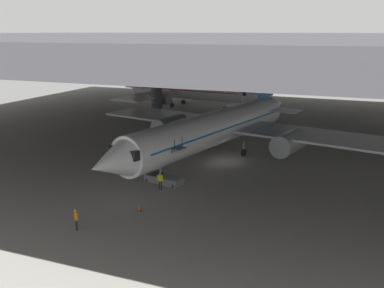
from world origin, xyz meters
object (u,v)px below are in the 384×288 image
object	(u,v)px
crew_worker_by_stairs	(160,180)
traffic_cone_orange	(139,207)
airplane_main	(216,128)
baggage_tug	(285,145)
airplane_distant	(185,90)
boarding_stairs	(164,176)
crew_worker_near_nose	(76,218)

from	to	relation	value
crew_worker_by_stairs	traffic_cone_orange	bearing A→B (deg)	-83.37
airplane_main	baggage_tug	world-z (taller)	airplane_main
airplane_distant	traffic_cone_orange	distance (m)	53.07
airplane_distant	baggage_tug	xyz separation A→B (m)	(24.43, -25.56, -2.70)
airplane_main	crew_worker_by_stairs	world-z (taller)	airplane_main
traffic_cone_orange	baggage_tug	bearing A→B (deg)	72.84
boarding_stairs	traffic_cone_orange	distance (m)	7.30
baggage_tug	airplane_main	bearing A→B (deg)	-135.77
crew_worker_near_nose	traffic_cone_orange	world-z (taller)	crew_worker_near_nose
crew_worker_near_nose	baggage_tug	distance (m)	31.47
airplane_main	traffic_cone_orange	bearing A→B (deg)	-92.00
crew_worker_by_stairs	baggage_tug	distance (m)	21.08
airplane_main	baggage_tug	bearing A→B (deg)	44.23
boarding_stairs	airplane_distant	distance (m)	45.90
boarding_stairs	airplane_distant	bearing A→B (deg)	110.08
traffic_cone_orange	airplane_main	bearing A→B (deg)	88.00
crew_worker_by_stairs	airplane_distant	bearing A→B (deg)	109.81
airplane_main	traffic_cone_orange	xyz separation A→B (m)	(-0.63, -17.89, -3.28)
baggage_tug	traffic_cone_orange	bearing A→B (deg)	-107.16
airplane_main	crew_worker_near_nose	size ratio (longest dim) A/B	22.72
traffic_cone_orange	boarding_stairs	bearing A→B (deg)	98.45
traffic_cone_orange	airplane_distant	bearing A→B (deg)	108.49
boarding_stairs	crew_worker_near_nose	size ratio (longest dim) A/B	2.81
airplane_main	crew_worker_near_nose	xyz separation A→B (m)	(-3.25, -22.93, -2.59)
airplane_main	boarding_stairs	size ratio (longest dim) A/B	8.09
boarding_stairs	crew_worker_near_nose	distance (m)	12.36
crew_worker_by_stairs	airplane_distant	xyz separation A→B (m)	(-16.19, 44.95, 2.27)
boarding_stairs	airplane_distant	xyz separation A→B (m)	(-15.73, 43.05, 2.49)
airplane_main	boarding_stairs	distance (m)	11.18
crew_worker_by_stairs	baggage_tug	bearing A→B (deg)	66.98
crew_worker_by_stairs	traffic_cone_orange	xyz separation A→B (m)	(0.62, -5.30, -0.67)
crew_worker_near_nose	traffic_cone_orange	distance (m)	5.73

